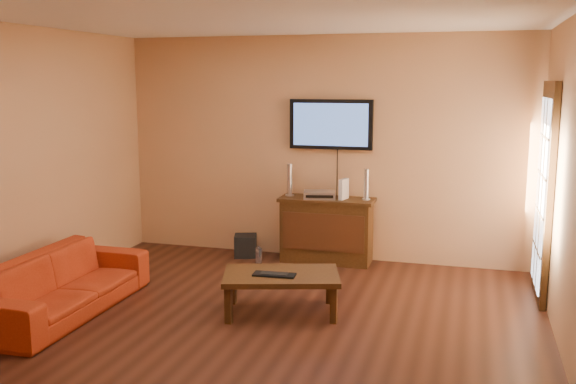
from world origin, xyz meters
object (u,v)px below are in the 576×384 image
at_px(coffee_table, 281,278).
at_px(sofa, 63,274).
at_px(av_receiver, 320,195).
at_px(media_console, 327,230).
at_px(game_console, 344,189).
at_px(speaker_right, 366,186).
at_px(keyboard, 274,274).
at_px(television, 331,124).
at_px(subwoofer, 246,246).
at_px(speaker_left, 290,181).
at_px(bottle, 259,256).

relative_size(coffee_table, sofa, 0.62).
bearing_deg(av_receiver, media_console, 1.19).
bearing_deg(coffee_table, game_console, 82.90).
distance_m(speaker_right, keyboard, 2.08).
height_order(sofa, av_receiver, av_receiver).
relative_size(television, av_receiver, 2.69).
relative_size(speaker_right, keyboard, 0.90).
bearing_deg(subwoofer, speaker_left, -9.31).
bearing_deg(coffee_table, speaker_left, 103.68).
xyz_separation_m(television, game_console, (0.20, -0.19, -0.74)).
distance_m(av_receiver, game_console, 0.30).
height_order(speaker_left, game_console, speaker_left).
relative_size(media_console, av_receiver, 3.01).
relative_size(speaker_left, keyboard, 0.97).
xyz_separation_m(game_console, keyboard, (-0.27, -1.89, -0.50)).
bearing_deg(sofa, keyboard, -76.40).
distance_m(sofa, game_console, 3.27).
xyz_separation_m(media_console, game_console, (0.20, -0.01, 0.51)).
distance_m(speaker_left, keyboard, 2.06).
distance_m(television, sofa, 3.48).
relative_size(coffee_table, speaker_right, 3.34).
bearing_deg(speaker_left, coffee_table, -76.32).
bearing_deg(media_console, av_receiver, -166.05).
xyz_separation_m(speaker_left, speaker_right, (0.94, -0.01, -0.01)).
bearing_deg(subwoofer, keyboard, -79.91).
bearing_deg(subwoofer, media_console, -15.02).
bearing_deg(coffee_table, keyboard, -116.17).
xyz_separation_m(subwoofer, keyboard, (0.96, -1.86, 0.26)).
distance_m(media_console, speaker_left, 0.74).
distance_m(coffee_table, speaker_left, 2.01).
xyz_separation_m(speaker_left, subwoofer, (-0.55, -0.08, -0.83)).
xyz_separation_m(media_console, television, (-0.00, 0.18, 1.25)).
relative_size(sofa, speaker_right, 5.35).
xyz_separation_m(media_console, coffee_table, (-0.02, -1.81, -0.06)).
bearing_deg(sofa, media_console, -40.20).
height_order(media_console, television, television).
bearing_deg(speaker_left, game_console, -3.94).
height_order(coffee_table, game_console, game_console).
xyz_separation_m(bottle, keyboard, (0.68, -1.54, 0.29)).
bearing_deg(speaker_left, av_receiver, -8.59).
xyz_separation_m(av_receiver, bottle, (-0.66, -0.34, -0.72)).
bearing_deg(av_receiver, bottle, -165.65).
relative_size(coffee_table, subwoofer, 4.49).
relative_size(speaker_left, speaker_right, 1.08).
height_order(media_console, speaker_right, speaker_right).
distance_m(game_console, subwoofer, 1.45).
bearing_deg(av_receiver, speaker_right, -7.23).
bearing_deg(keyboard, speaker_left, 101.92).
bearing_deg(av_receiver, subwoofer, 168.33).
height_order(speaker_left, keyboard, speaker_left).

